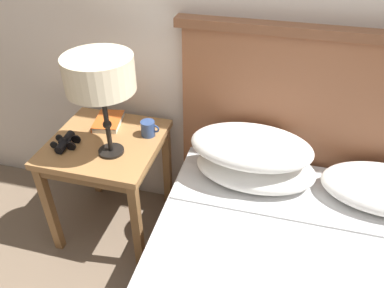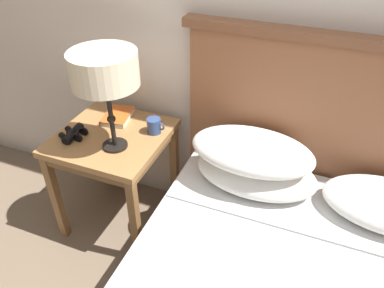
{
  "view_description": "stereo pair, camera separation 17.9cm",
  "coord_description": "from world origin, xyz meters",
  "px_view_note": "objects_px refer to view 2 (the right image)",
  "views": [
    {
      "loc": [
        0.25,
        -0.73,
        1.78
      ],
      "look_at": [
        -0.12,
        0.68,
        0.74
      ],
      "focal_mm": 35.0,
      "sensor_mm": 36.0,
      "label": 1
    },
    {
      "loc": [
        0.42,
        -0.68,
        1.78
      ],
      "look_at": [
        -0.12,
        0.68,
        0.74
      ],
      "focal_mm": 35.0,
      "sensor_mm": 36.0,
      "label": 2
    }
  ],
  "objects_px": {
    "coffee_mug": "(154,126)",
    "table_lamp": "(104,71)",
    "book_on_nightstand": "(118,116)",
    "binoculars_pair": "(73,133)",
    "nightstand": "(113,147)"
  },
  "relations": [
    {
      "from": "table_lamp",
      "to": "book_on_nightstand",
      "type": "height_order",
      "value": "table_lamp"
    },
    {
      "from": "nightstand",
      "to": "binoculars_pair",
      "type": "distance_m",
      "value": 0.23
    },
    {
      "from": "nightstand",
      "to": "table_lamp",
      "type": "xyz_separation_m",
      "value": [
        0.08,
        -0.09,
        0.51
      ]
    },
    {
      "from": "book_on_nightstand",
      "to": "binoculars_pair",
      "type": "height_order",
      "value": "binoculars_pair"
    },
    {
      "from": "table_lamp",
      "to": "binoculars_pair",
      "type": "xyz_separation_m",
      "value": [
        -0.25,
        -0.01,
        -0.4
      ]
    },
    {
      "from": "nightstand",
      "to": "book_on_nightstand",
      "type": "height_order",
      "value": "book_on_nightstand"
    },
    {
      "from": "book_on_nightstand",
      "to": "coffee_mug",
      "type": "relative_size",
      "value": 2.25
    },
    {
      "from": "binoculars_pair",
      "to": "nightstand",
      "type": "bearing_deg",
      "value": 28.57
    },
    {
      "from": "book_on_nightstand",
      "to": "coffee_mug",
      "type": "height_order",
      "value": "coffee_mug"
    },
    {
      "from": "book_on_nightstand",
      "to": "coffee_mug",
      "type": "bearing_deg",
      "value": -11.04
    },
    {
      "from": "book_on_nightstand",
      "to": "binoculars_pair",
      "type": "distance_m",
      "value": 0.28
    },
    {
      "from": "coffee_mug",
      "to": "table_lamp",
      "type": "bearing_deg",
      "value": -123.86
    },
    {
      "from": "coffee_mug",
      "to": "book_on_nightstand",
      "type": "bearing_deg",
      "value": 168.96
    },
    {
      "from": "book_on_nightstand",
      "to": "nightstand",
      "type": "bearing_deg",
      "value": -71.44
    },
    {
      "from": "table_lamp",
      "to": "binoculars_pair",
      "type": "bearing_deg",
      "value": -178.35
    }
  ]
}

